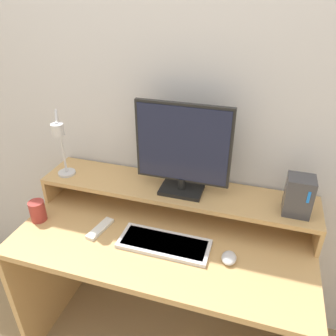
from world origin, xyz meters
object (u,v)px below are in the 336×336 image
monitor (183,149)px  mug (38,211)px  keyboard (164,244)px  remote_control (100,229)px  mouse (229,258)px  router_dock (299,196)px  desk_lamp (61,145)px

monitor → mug: size_ratio=4.21×
keyboard → remote_control: keyboard is taller
mouse → remote_control: bearing=178.4°
mouse → mug: bearing=-180.0°
monitor → router_dock: monitor is taller
desk_lamp → keyboard: bearing=-14.1°
mouse → desk_lamp: bearing=170.1°
router_dock → mug: 1.20m
keyboard → monitor: bearing=86.7°
router_dock → keyboard: router_dock is taller
monitor → router_dock: 0.53m
mouse → remote_control: size_ratio=0.49×
mouse → remote_control: 0.60m
router_dock → remote_control: size_ratio=1.06×
router_dock → mouse: router_dock is taller
keyboard → desk_lamp: bearing=165.9°
router_dock → mug: (-1.16, -0.22, -0.18)m
router_dock → desk_lamp: bearing=-175.8°
desk_lamp → remote_control: bearing=-29.2°
monitor → keyboard: (-0.01, -0.23, -0.35)m
router_dock → keyboard: bearing=-157.6°
mouse → mug: mug is taller
router_dock → monitor: bearing=178.3°
keyboard → mug: (-0.64, -0.01, 0.04)m
desk_lamp → mouse: bearing=-9.9°
desk_lamp → remote_control: 0.43m
desk_lamp → mouse: desk_lamp is taller
mug → router_dock: bearing=11.0°
router_dock → mouse: 0.39m
keyboard → remote_control: bearing=178.4°
monitor → remote_control: (-0.33, -0.22, -0.36)m
monitor → remote_control: 0.53m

